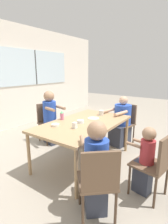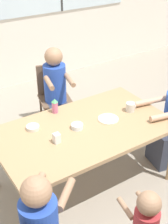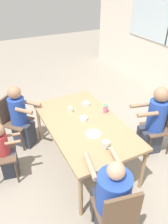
{
  "view_description": "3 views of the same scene",
  "coord_description": "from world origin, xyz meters",
  "px_view_note": "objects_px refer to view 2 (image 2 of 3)",
  "views": [
    {
      "loc": [
        -2.33,
        -1.62,
        1.6
      ],
      "look_at": [
        0.0,
        0.0,
        0.91
      ],
      "focal_mm": 28.0,
      "sensor_mm": 36.0,
      "label": 1
    },
    {
      "loc": [
        -1.38,
        -2.12,
        2.43
      ],
      "look_at": [
        0.0,
        0.0,
        0.91
      ],
      "focal_mm": 50.0,
      "sensor_mm": 36.0,
      "label": 2
    },
    {
      "loc": [
        2.26,
        -1.14,
        2.54
      ],
      "look_at": [
        0.0,
        0.0,
        0.91
      ],
      "focal_mm": 35.0,
      "sensor_mm": 36.0,
      "label": 3
    }
  ],
  "objects_px": {
    "chair_for_man_teal_shirt": "(53,91)",
    "milk_carton_small": "(57,138)",
    "bowl_white_shallow": "(33,127)",
    "bowl_cereal": "(77,126)",
    "person_man_teal_shirt": "(56,94)",
    "coffee_mug": "(131,107)",
    "sippy_cup": "(55,106)"
  },
  "relations": [
    {
      "from": "coffee_mug",
      "to": "bowl_white_shallow",
      "type": "bearing_deg",
      "value": 165.87
    },
    {
      "from": "milk_carton_small",
      "to": "bowl_white_shallow",
      "type": "bearing_deg",
      "value": 105.79
    },
    {
      "from": "milk_carton_small",
      "to": "bowl_cereal",
      "type": "xyz_separation_m",
      "value": [
        0.28,
        0.09,
        -0.02
      ]
    },
    {
      "from": "bowl_white_shallow",
      "to": "bowl_cereal",
      "type": "height_order",
      "value": "bowl_cereal"
    },
    {
      "from": "milk_carton_small",
      "to": "bowl_cereal",
      "type": "distance_m",
      "value": 0.29
    },
    {
      "from": "sippy_cup",
      "to": "bowl_cereal",
      "type": "height_order",
      "value": "sippy_cup"
    },
    {
      "from": "chair_for_man_teal_shirt",
      "to": "coffee_mug",
      "type": "bearing_deg",
      "value": 116.71
    },
    {
      "from": "chair_for_man_teal_shirt",
      "to": "sippy_cup",
      "type": "xyz_separation_m",
      "value": [
        -0.41,
        -0.83,
        0.3
      ]
    },
    {
      "from": "bowl_white_shallow",
      "to": "bowl_cereal",
      "type": "relative_size",
      "value": 1.11
    },
    {
      "from": "sippy_cup",
      "to": "bowl_cereal",
      "type": "distance_m",
      "value": 0.39
    },
    {
      "from": "sippy_cup",
      "to": "bowl_cereal",
      "type": "bearing_deg",
      "value": -85.02
    },
    {
      "from": "chair_for_man_teal_shirt",
      "to": "bowl_cereal",
      "type": "relative_size",
      "value": 7.49
    },
    {
      "from": "chair_for_man_teal_shirt",
      "to": "bowl_cereal",
      "type": "distance_m",
      "value": 1.29
    },
    {
      "from": "person_man_teal_shirt",
      "to": "milk_carton_small",
      "type": "height_order",
      "value": "person_man_teal_shirt"
    },
    {
      "from": "bowl_white_shallow",
      "to": "milk_carton_small",
      "type": "bearing_deg",
      "value": -74.21
    },
    {
      "from": "chair_for_man_teal_shirt",
      "to": "milk_carton_small",
      "type": "distance_m",
      "value": 1.48
    },
    {
      "from": "person_man_teal_shirt",
      "to": "sippy_cup",
      "type": "distance_m",
      "value": 0.81
    },
    {
      "from": "chair_for_man_teal_shirt",
      "to": "bowl_cereal",
      "type": "xyz_separation_m",
      "value": [
        -0.37,
        -1.21,
        0.24
      ]
    },
    {
      "from": "milk_carton_small",
      "to": "bowl_cereal",
      "type": "relative_size",
      "value": 0.81
    },
    {
      "from": "bowl_cereal",
      "to": "sippy_cup",
      "type": "bearing_deg",
      "value": 94.98
    },
    {
      "from": "person_man_teal_shirt",
      "to": "coffee_mug",
      "type": "bearing_deg",
      "value": 120.39
    },
    {
      "from": "bowl_white_shallow",
      "to": "person_man_teal_shirt",
      "type": "bearing_deg",
      "value": 49.83
    },
    {
      "from": "coffee_mug",
      "to": "sippy_cup",
      "type": "xyz_separation_m",
      "value": [
        -0.68,
        0.41,
        0.03
      ]
    },
    {
      "from": "bowl_white_shallow",
      "to": "chair_for_man_teal_shirt",
      "type": "bearing_deg",
      "value": 53.13
    },
    {
      "from": "person_man_teal_shirt",
      "to": "sippy_cup",
      "type": "relative_size",
      "value": 7.34
    },
    {
      "from": "bowl_cereal",
      "to": "person_man_teal_shirt",
      "type": "bearing_deg",
      "value": 72.42
    },
    {
      "from": "sippy_cup",
      "to": "milk_carton_small",
      "type": "height_order",
      "value": "sippy_cup"
    },
    {
      "from": "person_man_teal_shirt",
      "to": "sippy_cup",
      "type": "bearing_deg",
      "value": 75.41
    },
    {
      "from": "sippy_cup",
      "to": "bowl_white_shallow",
      "type": "xyz_separation_m",
      "value": [
        -0.33,
        -0.16,
        -0.06
      ]
    },
    {
      "from": "person_man_teal_shirt",
      "to": "milk_carton_small",
      "type": "distance_m",
      "value": 1.32
    },
    {
      "from": "chair_for_man_teal_shirt",
      "to": "milk_carton_small",
      "type": "bearing_deg",
      "value": 77.66
    },
    {
      "from": "bowl_cereal",
      "to": "chair_for_man_teal_shirt",
      "type": "bearing_deg",
      "value": 72.86
    }
  ]
}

